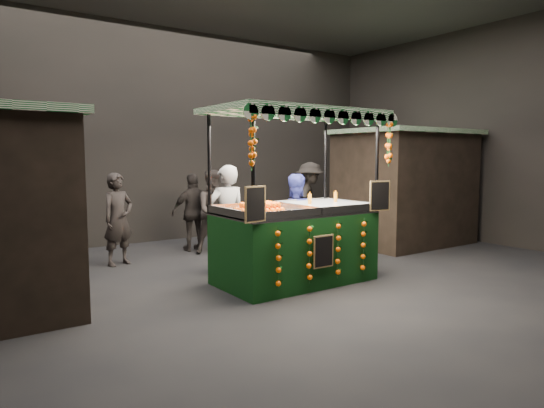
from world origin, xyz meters
TOP-DOWN VIEW (x-y plane):
  - ground at (0.00, 0.00)m, footprint 12.00×12.00m
  - market_hall at (0.00, 0.00)m, footprint 12.10×10.10m
  - neighbour_stall_right at (4.40, 1.50)m, footprint 3.00×2.20m
  - juice_stall at (0.22, 0.13)m, footprint 2.82×1.66m
  - vendor_grey at (-0.41, 1.28)m, footprint 0.71×0.50m
  - vendor_blue at (0.83, 1.01)m, footprint 0.99×0.88m
  - shopper_0 at (-1.73, 2.97)m, footprint 0.72×0.59m
  - shopper_1 at (0.26, 2.96)m, footprint 0.93×0.78m
  - shopper_2 at (0.01, 3.43)m, footprint 1.00×0.48m
  - shopper_3 at (2.81, 2.98)m, footprint 1.35×1.33m

SIDE VIEW (x-z plane):
  - ground at x=0.00m, z-range 0.00..0.00m
  - shopper_2 at x=0.01m, z-range 0.00..1.65m
  - juice_stall at x=0.22m, z-range -0.52..2.21m
  - vendor_blue at x=0.83m, z-range 0.00..1.69m
  - shopper_0 at x=-1.73m, z-range 0.00..1.71m
  - shopper_1 at x=0.26m, z-range 0.00..1.73m
  - vendor_grey at x=-0.41m, z-range 0.00..1.86m
  - shopper_3 at x=2.81m, z-range 0.00..1.87m
  - neighbour_stall_right at x=4.40m, z-range 0.01..2.61m
  - market_hall at x=0.00m, z-range 0.86..5.91m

